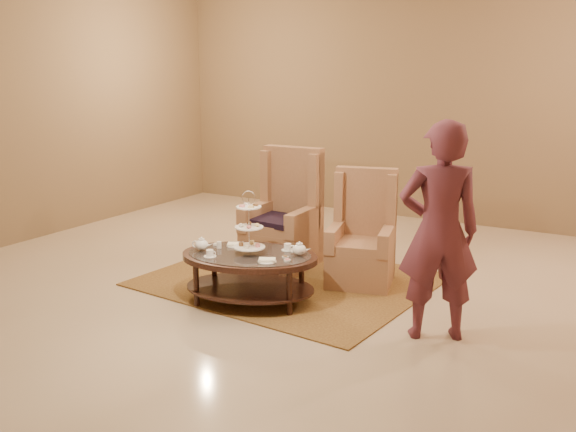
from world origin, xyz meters
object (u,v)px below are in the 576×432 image
Objects in this scene: tea_table at (250,263)px; armchair_left at (285,226)px; armchair_right at (362,245)px; person at (439,232)px.

armchair_left is at bearing 89.51° from tea_table.
tea_table is at bearing -136.16° from armchair_right.
armchair_right is 1.55m from person.
tea_table is at bearing -76.68° from armchair_left.
armchair_left is (-0.33, 1.23, 0.05)m from tea_table.
armchair_left is at bearing -56.74° from person.
person is (1.77, 0.11, 0.51)m from tea_table.
tea_table is 1.26× the size of armchair_right.
person reaches higher than tea_table.
armchair_left is 1.12× the size of armchair_right.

